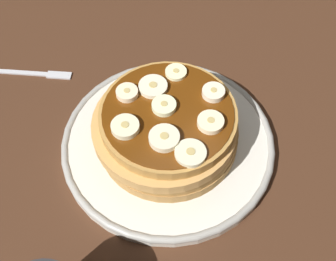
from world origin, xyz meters
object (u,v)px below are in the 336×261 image
at_px(plate, 168,143).
at_px(banana_slice_2, 153,87).
at_px(banana_slice_1, 164,138).
at_px(banana_slice_5, 211,123).
at_px(fork, 32,73).
at_px(banana_slice_4, 213,93).
at_px(banana_slice_3, 125,127).
at_px(banana_slice_6, 127,93).
at_px(banana_slice_8, 190,153).
at_px(pancake_stack, 165,128).
at_px(banana_slice_0, 165,106).
at_px(banana_slice_7, 176,73).

relative_size(plate, banana_slice_2, 7.76).
bearing_deg(banana_slice_1, banana_slice_2, 153.57).
bearing_deg(banana_slice_5, fork, -157.09).
bearing_deg(plate, banana_slice_4, 78.88).
bearing_deg(banana_slice_4, banana_slice_1, -78.52).
bearing_deg(banana_slice_5, banana_slice_1, -104.27).
distance_m(banana_slice_2, banana_slice_3, 0.07).
height_order(plate, banana_slice_4, banana_slice_4).
height_order(banana_slice_6, banana_slice_8, banana_slice_6).
bearing_deg(banana_slice_4, fork, -148.49).
height_order(plate, pancake_stack, pancake_stack).
xyz_separation_m(plate, banana_slice_3, (-0.01, -0.05, 0.07)).
xyz_separation_m(banana_slice_2, banana_slice_5, (0.08, 0.02, 0.00)).
distance_m(banana_slice_0, banana_slice_2, 0.03).
bearing_deg(banana_slice_1, pancake_stack, 141.82).
bearing_deg(banana_slice_3, banana_slice_4, 79.20).
relative_size(pancake_stack, banana_slice_0, 6.15).
distance_m(plate, banana_slice_3, 0.09).
distance_m(banana_slice_8, fork, 0.29).
xyz_separation_m(banana_slice_2, banana_slice_8, (0.10, -0.02, -0.00)).
distance_m(banana_slice_2, banana_slice_8, 0.10).
xyz_separation_m(banana_slice_3, banana_slice_6, (-0.04, 0.03, -0.00)).
bearing_deg(banana_slice_1, banana_slice_3, -146.15).
height_order(banana_slice_2, banana_slice_6, banana_slice_6).
distance_m(banana_slice_4, banana_slice_6, 0.10).
distance_m(pancake_stack, banana_slice_5, 0.06).
height_order(banana_slice_2, banana_slice_7, banana_slice_2).
distance_m(banana_slice_4, banana_slice_8, 0.09).
distance_m(banana_slice_1, banana_slice_7, 0.10).
bearing_deg(banana_slice_2, banana_slice_5, 14.22).
bearing_deg(banana_slice_7, banana_slice_3, -71.61).
distance_m(banana_slice_1, banana_slice_8, 0.03).
relative_size(banana_slice_3, banana_slice_8, 0.93).
xyz_separation_m(banana_slice_4, banana_slice_6, (-0.06, -0.08, -0.00)).
xyz_separation_m(banana_slice_0, fork, (-0.21, -0.08, -0.07)).
distance_m(banana_slice_1, banana_slice_4, 0.09).
height_order(pancake_stack, fork, pancake_stack).
bearing_deg(fork, banana_slice_5, 22.91).
bearing_deg(banana_slice_3, fork, -171.86).
relative_size(banana_slice_1, banana_slice_6, 1.31).
distance_m(banana_slice_4, banana_slice_7, 0.05).
xyz_separation_m(pancake_stack, fork, (-0.22, -0.08, -0.04)).
bearing_deg(banana_slice_2, banana_slice_3, -63.58).
bearing_deg(banana_slice_7, banana_slice_1, -44.90).
bearing_deg(banana_slice_6, banana_slice_8, 4.42).
distance_m(banana_slice_4, banana_slice_5, 0.04).
relative_size(banana_slice_2, banana_slice_6, 1.32).
xyz_separation_m(banana_slice_7, fork, (-0.18, -0.13, -0.07)).
relative_size(banana_slice_7, fork, 0.26).
height_order(plate, fork, plate).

